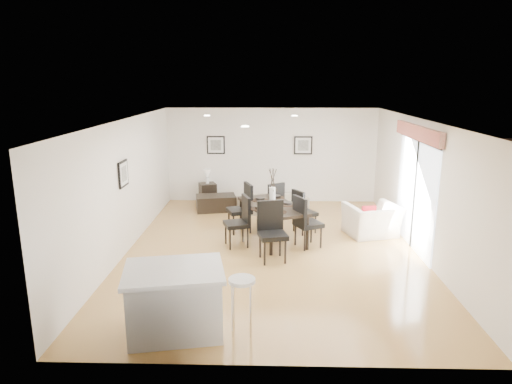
{
  "coord_description": "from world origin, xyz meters",
  "views": [
    {
      "loc": [
        -0.09,
        -9.0,
        3.45
      ],
      "look_at": [
        -0.35,
        0.4,
        1.15
      ],
      "focal_mm": 32.0,
      "sensor_mm": 36.0,
      "label": 1
    }
  ],
  "objects_px": {
    "armchair": "(372,220)",
    "kitchen_island": "(175,300)",
    "coffee_table": "(216,203)",
    "dining_table": "(272,208)",
    "side_table": "(208,193)",
    "dining_chair_efar": "(302,209)",
    "dining_chair_foot": "(274,200)",
    "dining_chair_enear": "(305,219)",
    "dining_chair_head": "(272,227)",
    "dining_chair_wfar": "(243,205)",
    "dining_chair_wnear": "(241,218)",
    "bar_stool": "(242,286)",
    "sofa": "(272,201)"
  },
  "relations": [
    {
      "from": "side_table",
      "to": "kitchen_island",
      "type": "relative_size",
      "value": 0.39
    },
    {
      "from": "dining_table",
      "to": "dining_chair_enear",
      "type": "bearing_deg",
      "value": -60.86
    },
    {
      "from": "armchair",
      "to": "dining_chair_head",
      "type": "distance_m",
      "value": 2.74
    },
    {
      "from": "side_table",
      "to": "dining_chair_wfar",
      "type": "bearing_deg",
      "value": -64.92
    },
    {
      "from": "bar_stool",
      "to": "side_table",
      "type": "bearing_deg",
      "value": 101.35
    },
    {
      "from": "armchair",
      "to": "dining_chair_wfar",
      "type": "height_order",
      "value": "dining_chair_wfar"
    },
    {
      "from": "dining_table",
      "to": "dining_chair_foot",
      "type": "xyz_separation_m",
      "value": [
        0.05,
        1.19,
        -0.14
      ]
    },
    {
      "from": "armchair",
      "to": "dining_chair_enear",
      "type": "bearing_deg",
      "value": 10.78
    },
    {
      "from": "dining_chair_wnear",
      "to": "dining_chair_foot",
      "type": "xyz_separation_m",
      "value": [
        0.72,
        1.64,
        -0.04
      ]
    },
    {
      "from": "dining_chair_wfar",
      "to": "kitchen_island",
      "type": "relative_size",
      "value": 0.75
    },
    {
      "from": "dining_chair_foot",
      "to": "kitchen_island",
      "type": "distance_m",
      "value": 5.3
    },
    {
      "from": "dining_table",
      "to": "kitchen_island",
      "type": "bearing_deg",
      "value": -132.75
    },
    {
      "from": "armchair",
      "to": "dining_chair_wnear",
      "type": "distance_m",
      "value": 3.04
    },
    {
      "from": "kitchen_island",
      "to": "bar_stool",
      "type": "height_order",
      "value": "kitchen_island"
    },
    {
      "from": "bar_stool",
      "to": "dining_chair_wnear",
      "type": "bearing_deg",
      "value": 93.73
    },
    {
      "from": "dining_chair_wfar",
      "to": "dining_chair_enear",
      "type": "height_order",
      "value": "dining_chair_wfar"
    },
    {
      "from": "sofa",
      "to": "dining_chair_efar",
      "type": "xyz_separation_m",
      "value": [
        0.67,
        -1.84,
        0.3
      ]
    },
    {
      "from": "dining_table",
      "to": "coffee_table",
      "type": "xyz_separation_m",
      "value": [
        -1.51,
        2.26,
        -0.5
      ]
    },
    {
      "from": "dining_chair_head",
      "to": "bar_stool",
      "type": "bearing_deg",
      "value": -111.94
    },
    {
      "from": "armchair",
      "to": "side_table",
      "type": "height_order",
      "value": "armchair"
    },
    {
      "from": "sofa",
      "to": "side_table",
      "type": "bearing_deg",
      "value": -37.44
    },
    {
      "from": "coffee_table",
      "to": "dining_chair_wnear",
      "type": "bearing_deg",
      "value": -84.52
    },
    {
      "from": "dining_chair_wfar",
      "to": "dining_chair_enear",
      "type": "relative_size",
      "value": 1.02
    },
    {
      "from": "armchair",
      "to": "kitchen_island",
      "type": "height_order",
      "value": "kitchen_island"
    },
    {
      "from": "dining_chair_wnear",
      "to": "dining_chair_wfar",
      "type": "height_order",
      "value": "dining_chair_wfar"
    },
    {
      "from": "dining_chair_head",
      "to": "bar_stool",
      "type": "height_order",
      "value": "dining_chair_head"
    },
    {
      "from": "dining_chair_wnear",
      "to": "dining_chair_wfar",
      "type": "distance_m",
      "value": 0.95
    },
    {
      "from": "armchair",
      "to": "dining_chair_wnear",
      "type": "bearing_deg",
      "value": -2.06
    },
    {
      "from": "dining_table",
      "to": "bar_stool",
      "type": "height_order",
      "value": "bar_stool"
    },
    {
      "from": "armchair",
      "to": "dining_chair_foot",
      "type": "bearing_deg",
      "value": -38.12
    },
    {
      "from": "dining_chair_head",
      "to": "side_table",
      "type": "distance_m",
      "value": 4.56
    },
    {
      "from": "sofa",
      "to": "dining_chair_wnear",
      "type": "bearing_deg",
      "value": 59.94
    },
    {
      "from": "armchair",
      "to": "dining_chair_foot",
      "type": "height_order",
      "value": "dining_chair_foot"
    },
    {
      "from": "side_table",
      "to": "dining_table",
      "type": "bearing_deg",
      "value": -58.56
    },
    {
      "from": "dining_chair_efar",
      "to": "dining_chair_foot",
      "type": "xyz_separation_m",
      "value": [
        -0.64,
        0.76,
        0.0
      ]
    },
    {
      "from": "coffee_table",
      "to": "side_table",
      "type": "xyz_separation_m",
      "value": [
        -0.32,
        0.74,
        0.08
      ]
    },
    {
      "from": "dining_chair_wnear",
      "to": "dining_chair_head",
      "type": "xyz_separation_m",
      "value": [
        0.65,
        -0.72,
        0.04
      ]
    },
    {
      "from": "sofa",
      "to": "coffee_table",
      "type": "bearing_deg",
      "value": -15.42
    },
    {
      "from": "kitchen_island",
      "to": "armchair",
      "type": "bearing_deg",
      "value": 38.09
    },
    {
      "from": "dining_table",
      "to": "dining_chair_efar",
      "type": "distance_m",
      "value": 0.82
    },
    {
      "from": "armchair",
      "to": "dining_chair_enear",
      "type": "distance_m",
      "value": 1.81
    },
    {
      "from": "armchair",
      "to": "dining_chair_wfar",
      "type": "relative_size",
      "value": 0.97
    },
    {
      "from": "armchair",
      "to": "dining_chair_efar",
      "type": "height_order",
      "value": "dining_chair_efar"
    },
    {
      "from": "dining_chair_head",
      "to": "coffee_table",
      "type": "relative_size",
      "value": 1.11
    },
    {
      "from": "dining_chair_wnear",
      "to": "coffee_table",
      "type": "height_order",
      "value": "dining_chair_wnear"
    },
    {
      "from": "dining_chair_efar",
      "to": "side_table",
      "type": "distance_m",
      "value": 3.61
    },
    {
      "from": "coffee_table",
      "to": "dining_table",
      "type": "bearing_deg",
      "value": -67.99
    },
    {
      "from": "sofa",
      "to": "dining_chair_efar",
      "type": "height_order",
      "value": "dining_chair_efar"
    },
    {
      "from": "side_table",
      "to": "dining_chair_enear",
      "type": "bearing_deg",
      "value": -54.51
    },
    {
      "from": "dining_chair_head",
      "to": "kitchen_island",
      "type": "xyz_separation_m",
      "value": [
        -1.36,
        -2.74,
        -0.17
      ]
    }
  ]
}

